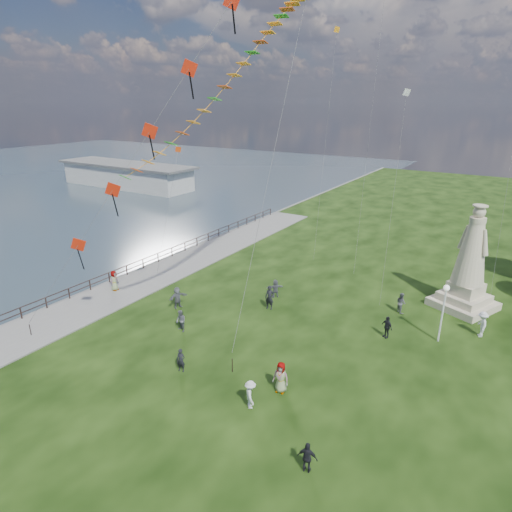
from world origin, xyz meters
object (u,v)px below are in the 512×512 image
Objects in this scene: person_0 at (181,360)px; person_7 at (401,303)px; person_5 at (177,297)px; person_9 at (387,327)px; person_1 at (181,321)px; person_2 at (250,394)px; person_11 at (275,288)px; person_8 at (482,324)px; statue at (469,271)px; person_10 at (114,282)px; person_4 at (281,377)px; person_6 at (270,298)px; pier_pavilion at (126,175)px; lamppost at (444,301)px; person_3 at (307,458)px.

person_0 is 17.16m from person_7.
person_9 is at bearing -57.87° from person_5.
person_1 is (-3.16, 3.55, 0.06)m from person_0.
person_5 is at bearing 15.05° from person_2.
person_11 is (5.46, 5.69, -0.09)m from person_5.
person_11 is at bearing 77.44° from person_0.
person_1 reaches higher than person_11.
statue is at bearing -177.46° from person_8.
person_10 is (-25.27, -12.46, -2.20)m from statue.
person_4 reaches higher than person_9.
person_8 is 1.17× the size of person_9.
person_5 is 1.12× the size of person_11.
person_6 reaches higher than person_5.
person_5 reaches higher than person_0.
person_5 is at bearing -37.96° from pier_pavilion.
pier_pavilion reaches higher than person_11.
statue is 21.77m from person_1.
person_0 is at bearing -136.23° from lamppost.
person_5 is 15.57m from person_9.
person_4 is (9.08, -2.06, 0.12)m from person_1.
person_5 is (-15.38, 8.83, 0.10)m from person_3.
lamppost is at bearing -90.75° from person_10.
person_3 is at bearing -125.37° from person_10.
person_5 is 17.07m from person_7.
person_11 is at bearing -101.38° from person_8.
person_7 is at bearing 43.97° from person_0.
person_7 is (14.84, 8.43, -0.06)m from person_5.
person_3 is at bearing -75.27° from statue.
person_7 is (9.00, 14.62, 0.06)m from person_0.
person_2 is at bearing -77.66° from person_9.
person_3 is at bearing 135.12° from person_7.
pier_pavilion reaches higher than person_8.
person_6 is at bearing 73.85° from person_0.
person_3 is (59.42, -43.19, -1.09)m from pier_pavilion.
person_6 is (-4.92, 10.28, 0.16)m from person_2.
person_4 reaches higher than person_2.
person_5 is 21.81m from person_8.
person_9 is at bearing 49.17° from person_1.
person_11 is at bearing 99.97° from person_6.
person_8 is (1.66, -4.15, -2.15)m from statue.
statue is 5.34× the size of person_11.
person_1 is 1.06× the size of person_3.
person_0 is 9.90m from person_3.
person_8 is 1.05× the size of person_10.
person_1 is 0.91× the size of person_10.
person_10 is at bearing 141.13° from person_0.
pier_pavilion is 59.60m from person_1.
person_9 is at bearing -92.00° from statue.
person_5 is (44.04, -34.36, -0.99)m from pier_pavilion.
person_5 is at bearing -1.05° from person_11.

